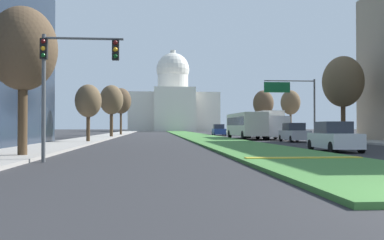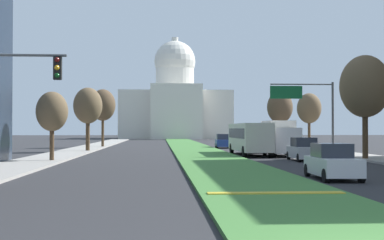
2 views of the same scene
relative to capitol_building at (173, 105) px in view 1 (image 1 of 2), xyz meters
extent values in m
plane|color=#2B2B2D|center=(0.00, -68.35, -8.57)|extent=(304.50, 304.50, 0.00)
cube|color=#427A38|center=(0.00, -75.27, -8.50)|extent=(5.42, 124.57, 0.14)
cube|color=gold|center=(0.00, -127.32, -8.41)|extent=(4.88, 0.50, 0.04)
cube|color=silver|center=(6.92, -113.87, -8.57)|extent=(0.16, 2.40, 0.01)
cube|color=silver|center=(6.92, -103.34, -8.57)|extent=(0.16, 2.40, 0.01)
cube|color=silver|center=(6.92, -93.80, -8.57)|extent=(0.16, 2.40, 0.01)
cube|color=silver|center=(6.92, -85.72, -8.57)|extent=(0.16, 2.40, 0.01)
cube|color=#9E9991|center=(-13.13, -82.19, -8.50)|extent=(4.00, 124.57, 0.15)
cube|color=#9E9991|center=(13.13, -82.19, -8.50)|extent=(4.00, 124.57, 0.15)
cube|color=silver|center=(0.00, 0.85, -2.42)|extent=(28.81, 23.88, 12.30)
cube|color=silver|center=(0.00, -13.09, -1.80)|extent=(12.68, 4.00, 13.53)
cylinder|color=silver|center=(0.00, 0.85, 7.00)|extent=(10.26, 10.26, 6.53)
sphere|color=silver|center=(0.00, 0.85, 12.21)|extent=(11.11, 11.11, 11.11)
cylinder|color=silver|center=(0.00, 0.85, 17.21)|extent=(1.80, 1.80, 3.00)
cylinder|color=#515456|center=(-10.63, -126.82, -5.97)|extent=(0.16, 0.16, 5.20)
cube|color=black|center=(-10.63, -126.82, -3.97)|extent=(0.28, 0.24, 0.84)
sphere|color=#510F0F|center=(-10.63, -126.96, -3.69)|extent=(0.18, 0.18, 0.18)
sphere|color=#F2A51E|center=(-10.63, -126.96, -3.97)|extent=(0.18, 0.18, 0.18)
sphere|color=#0F4219|center=(-10.63, -126.96, -4.25)|extent=(0.18, 0.18, 0.18)
cylinder|color=#515456|center=(-9.03, -126.82, -3.52)|extent=(3.20, 0.10, 0.10)
cube|color=black|center=(-7.75, -126.82, -3.97)|extent=(0.28, 0.24, 0.84)
sphere|color=#510F0F|center=(-7.75, -126.96, -3.69)|extent=(0.18, 0.18, 0.18)
sphere|color=#F2A51E|center=(-7.75, -126.96, -3.97)|extent=(0.18, 0.18, 0.18)
sphere|color=#0F4219|center=(-7.75, -126.96, -4.25)|extent=(0.18, 0.18, 0.18)
cylinder|color=#515456|center=(10.83, -100.12, -5.32)|extent=(0.20, 0.20, 6.50)
cylinder|color=#515456|center=(8.11, -100.12, -2.27)|extent=(5.44, 0.12, 0.12)
cube|color=#146033|center=(6.75, -100.17, -2.97)|extent=(2.80, 0.08, 1.10)
cylinder|color=#4C3823|center=(-12.18, -124.38, -6.54)|extent=(0.43, 0.43, 4.07)
ellipsoid|color=brown|center=(-12.18, -124.38, -3.54)|extent=(3.09, 3.09, 3.87)
cylinder|color=#4C3823|center=(-12.04, -105.75, -7.07)|extent=(0.33, 0.33, 3.00)
ellipsoid|color=brown|center=(-12.04, -105.75, -4.84)|extent=(2.34, 2.34, 2.93)
cylinder|color=#4C3823|center=(11.94, -104.66, -6.29)|extent=(0.43, 0.43, 4.56)
ellipsoid|color=brown|center=(11.94, -104.66, -2.78)|extent=(3.92, 3.92, 4.90)
cylinder|color=#4C3823|center=(-11.79, -87.50, -6.57)|extent=(0.43, 0.43, 4.00)
ellipsoid|color=brown|center=(-11.79, -87.50, -3.61)|extent=(3.09, 3.09, 3.86)
cylinder|color=#4C3823|center=(12.18, -87.79, -6.63)|extent=(0.30, 0.30, 3.89)
ellipsoid|color=brown|center=(12.18, -87.79, -3.86)|extent=(2.64, 2.64, 3.30)
cylinder|color=#4C3823|center=(-11.65, -73.43, -6.27)|extent=(0.35, 0.35, 4.61)
ellipsoid|color=brown|center=(-11.65, -73.43, -2.92)|extent=(3.36, 3.36, 4.20)
cylinder|color=#4C3823|center=(12.41, -72.29, -6.40)|extent=(0.42, 0.42, 4.35)
ellipsoid|color=brown|center=(12.41, -72.29, -3.13)|extent=(3.52, 3.52, 4.40)
cube|color=silver|center=(4.23, -120.57, -7.93)|extent=(1.91, 4.36, 0.83)
cube|color=#282D38|center=(4.23, -120.40, -7.18)|extent=(1.63, 2.12, 0.68)
cylinder|color=black|center=(4.99, -122.30, -8.25)|extent=(0.24, 0.65, 0.64)
cylinder|color=black|center=(3.37, -122.25, -8.25)|extent=(0.24, 0.65, 0.64)
cylinder|color=black|center=(5.09, -118.88, -8.25)|extent=(0.24, 0.65, 0.64)
cylinder|color=black|center=(3.46, -118.84, -8.25)|extent=(0.24, 0.65, 0.64)
cube|color=#BCBCC1|center=(6.97, -105.13, -7.92)|extent=(1.93, 4.56, 0.86)
cube|color=#282D38|center=(6.98, -104.95, -7.14)|extent=(1.65, 2.21, 0.71)
cylinder|color=black|center=(7.75, -106.96, -8.25)|extent=(0.24, 0.65, 0.64)
cylinder|color=black|center=(6.10, -106.92, -8.25)|extent=(0.24, 0.65, 0.64)
cylinder|color=black|center=(7.85, -103.35, -8.25)|extent=(0.24, 0.65, 0.64)
cylinder|color=black|center=(6.19, -103.30, -8.25)|extent=(0.24, 0.65, 0.64)
cube|color=black|center=(6.59, -90.34, -7.93)|extent=(2.18, 4.80, 0.84)
cube|color=#282D38|center=(6.60, -90.16, -7.16)|extent=(1.79, 2.35, 0.69)
cylinder|color=black|center=(7.32, -92.29, -8.25)|extent=(0.26, 0.65, 0.64)
cylinder|color=black|center=(5.61, -92.17, -8.25)|extent=(0.26, 0.65, 0.64)
cylinder|color=black|center=(7.57, -88.51, -8.25)|extent=(0.26, 0.65, 0.64)
cylinder|color=black|center=(5.87, -88.40, -8.25)|extent=(0.26, 0.65, 0.64)
cube|color=navy|center=(4.06, -76.57, -7.91)|extent=(2.04, 4.54, 0.88)
cube|color=#282D38|center=(4.07, -76.40, -7.12)|extent=(1.72, 2.21, 0.72)
cylinder|color=black|center=(4.81, -78.39, -8.25)|extent=(0.25, 0.65, 0.64)
cylinder|color=black|center=(3.14, -78.31, -8.25)|extent=(0.25, 0.65, 0.64)
cylinder|color=black|center=(4.98, -74.83, -8.25)|extent=(0.25, 0.65, 0.64)
cylinder|color=black|center=(3.30, -74.76, -8.25)|extent=(0.25, 0.65, 0.64)
cube|color=silver|center=(6.78, -100.00, -7.12)|extent=(2.30, 2.00, 2.20)
cube|color=beige|center=(6.78, -96.80, -6.77)|extent=(2.30, 4.40, 2.80)
cylinder|color=black|center=(7.83, -100.00, -8.12)|extent=(0.30, 0.90, 0.90)
cylinder|color=black|center=(5.73, -100.00, -8.12)|extent=(0.30, 0.90, 0.90)
cylinder|color=black|center=(7.83, -95.70, -8.12)|extent=(0.30, 0.90, 0.90)
cylinder|color=black|center=(5.73, -95.70, -8.12)|extent=(0.30, 0.90, 0.90)
cube|color=beige|center=(4.23, -96.10, -6.87)|extent=(2.50, 11.00, 2.50)
cube|color=#232833|center=(4.23, -96.10, -6.52)|extent=(2.52, 10.12, 0.90)
cylinder|color=black|center=(5.38, -100.40, -8.07)|extent=(0.32, 1.00, 1.00)
cylinder|color=black|center=(3.08, -100.40, -8.07)|extent=(0.32, 1.00, 1.00)
cylinder|color=black|center=(5.38, -92.20, -8.07)|extent=(0.32, 1.00, 1.00)
cylinder|color=black|center=(3.08, -92.20, -8.07)|extent=(0.32, 1.00, 1.00)
camera|label=1|loc=(-6.15, -144.74, -7.13)|focal=40.40mm
camera|label=2|loc=(-4.12, -146.52, -6.16)|focal=51.18mm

